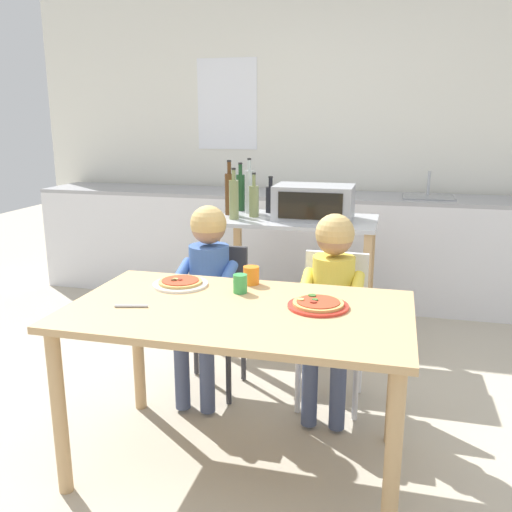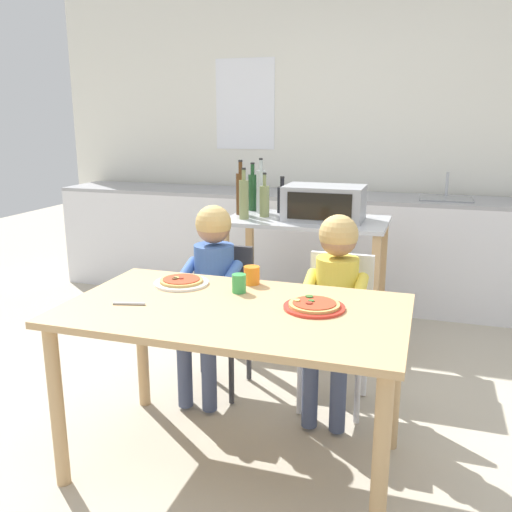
{
  "view_description": "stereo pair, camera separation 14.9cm",
  "coord_description": "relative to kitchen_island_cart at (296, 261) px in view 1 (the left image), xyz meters",
  "views": [
    {
      "loc": [
        0.61,
        -2.09,
        1.53
      ],
      "look_at": [
        0.0,
        0.3,
        0.9
      ],
      "focal_mm": 38.35,
      "sensor_mm": 36.0,
      "label": 1
    },
    {
      "loc": [
        0.76,
        -2.05,
        1.53
      ],
      "look_at": [
        0.0,
        0.3,
        0.9
      ],
      "focal_mm": 38.35,
      "sensor_mm": 36.0,
      "label": 2
    }
  ],
  "objects": [
    {
      "name": "dining_chair_left",
      "position": [
        -0.34,
        -0.73,
        -0.11
      ],
      "size": [
        0.36,
        0.36,
        0.81
      ],
      "color": "#333338",
      "rests_on": "ground"
    },
    {
      "name": "drinking_cup_green",
      "position": [
        -0.03,
        -1.24,
        0.21
      ],
      "size": [
        0.07,
        0.07,
        0.09
      ],
      "primitive_type": "cylinder",
      "color": "green",
      "rests_on": "dining_table"
    },
    {
      "name": "pizza_plate_red_rimmed",
      "position": [
        0.34,
        -1.35,
        0.18
      ],
      "size": [
        0.26,
        0.26,
        0.03
      ],
      "color": "red",
      "rests_on": "dining_table"
    },
    {
      "name": "child_in_yellow_shirt",
      "position": [
        0.34,
        -0.84,
        0.09
      ],
      "size": [
        0.32,
        0.42,
        1.04
      ],
      "color": "#424C6B",
      "rests_on": "ground"
    },
    {
      "name": "child_in_blue_striped_shirt",
      "position": [
        -0.34,
        -0.84,
        0.09
      ],
      "size": [
        0.32,
        0.42,
        1.05
      ],
      "color": "#424C6B",
      "rests_on": "ground"
    },
    {
      "name": "bottle_tall_green_wine",
      "position": [
        -0.36,
        0.13,
        0.45
      ],
      "size": [
        0.06,
        0.06,
        0.38
      ],
      "color": "#ADB7B2",
      "rests_on": "kitchen_island_cart"
    },
    {
      "name": "dining_chair_right",
      "position": [
        0.34,
        -0.72,
        -0.11
      ],
      "size": [
        0.36,
        0.36,
        0.81
      ],
      "color": "silver",
      "rests_on": "ground"
    },
    {
      "name": "back_wall_tiled",
      "position": [
        0.01,
        1.46,
        0.76
      ],
      "size": [
        5.53,
        0.13,
        2.7
      ],
      "color": "white",
      "rests_on": "ground"
    },
    {
      "name": "kitchen_island_cart",
      "position": [
        0.0,
        0.0,
        0.0
      ],
      "size": [
        1.05,
        0.59,
        0.88
      ],
      "color": "#B7BABF",
      "rests_on": "ground"
    },
    {
      "name": "serving_spoon",
      "position": [
        -0.42,
        -1.55,
        0.17
      ],
      "size": [
        0.14,
        0.05,
        0.01
      ],
      "primitive_type": "cylinder",
      "rotation": [
        0.0,
        1.57,
        0.25
      ],
      "color": "#B7BABF",
      "rests_on": "dining_table"
    },
    {
      "name": "ground_plane",
      "position": [
        0.01,
        -0.3,
        -0.59
      ],
      "size": [
        11.34,
        11.34,
        0.0
      ],
      "primitive_type": "plane",
      "color": "#B7AD99"
    },
    {
      "name": "bottle_squat_spirits",
      "position": [
        -0.45,
        0.22,
        0.43
      ],
      "size": [
        0.06,
        0.06,
        0.34
      ],
      "color": "#1E4723",
      "rests_on": "kitchen_island_cart"
    },
    {
      "name": "pizza_plate_white",
      "position": [
        -0.34,
        -1.2,
        0.18
      ],
      "size": [
        0.26,
        0.26,
        0.03
      ],
      "color": "white",
      "rests_on": "dining_table"
    },
    {
      "name": "drinking_cup_orange",
      "position": [
        -0.02,
        -1.1,
        0.21
      ],
      "size": [
        0.08,
        0.08,
        0.09
      ],
      "primitive_type": "cylinder",
      "color": "orange",
      "rests_on": "dining_table"
    },
    {
      "name": "toaster_oven",
      "position": [
        0.11,
        -0.0,
        0.4
      ],
      "size": [
        0.51,
        0.34,
        0.22
      ],
      "color": "#999BA0",
      "rests_on": "kitchen_island_cart"
    },
    {
      "name": "bottle_slim_sauce",
      "position": [
        -0.29,
        -0.01,
        0.4
      ],
      "size": [
        0.07,
        0.07,
        0.3
      ],
      "color": "olive",
      "rests_on": "kitchen_island_cart"
    },
    {
      "name": "bottle_brown_beer",
      "position": [
        -0.22,
        0.18,
        0.39
      ],
      "size": [
        0.07,
        0.07,
        0.25
      ],
      "color": "black",
      "rests_on": "kitchen_island_cart"
    },
    {
      "name": "kitchen_counter",
      "position": [
        0.01,
        1.05,
        -0.14
      ],
      "size": [
        4.98,
        0.6,
        1.11
      ],
      "color": "silver",
      "rests_on": "ground"
    },
    {
      "name": "dining_table",
      "position": [
        0.01,
        -1.43,
        0.06
      ],
      "size": [
        1.44,
        0.83,
        0.75
      ],
      "color": "tan",
      "rests_on": "ground"
    },
    {
      "name": "bottle_dark_olive_oil",
      "position": [
        -0.39,
        -0.13,
        0.43
      ],
      "size": [
        0.06,
        0.06,
        0.33
      ],
      "color": "olive",
      "rests_on": "kitchen_island_cart"
    },
    {
      "name": "bottle_clear_vinegar",
      "position": [
        -0.47,
        0.03,
        0.44
      ],
      "size": [
        0.06,
        0.06,
        0.37
      ],
      "color": "#4C2D14",
      "rests_on": "kitchen_island_cart"
    }
  ]
}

